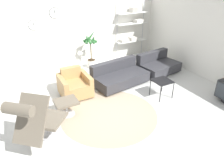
# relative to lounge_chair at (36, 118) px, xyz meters

# --- Properties ---
(ground_plane) EXTENTS (12.00, 12.00, 0.00)m
(ground_plane) POSITION_rel_lounge_chair_xyz_m (1.65, 0.53, -0.70)
(ground_plane) COLOR silver
(wall_back) EXTENTS (12.00, 0.09, 2.80)m
(wall_back) POSITION_rel_lounge_chair_xyz_m (1.65, 3.72, 0.70)
(wall_back) COLOR silver
(wall_back) RESTS_ON ground_plane
(wall_right) EXTENTS (0.06, 12.00, 2.80)m
(wall_right) POSITION_rel_lounge_chair_xyz_m (5.25, 0.53, 0.70)
(wall_right) COLOR silver
(wall_right) RESTS_ON ground_plane
(round_rug) EXTENTS (2.28, 2.28, 0.01)m
(round_rug) POSITION_rel_lounge_chair_xyz_m (1.64, 0.39, -0.70)
(round_rug) COLOR tan
(round_rug) RESTS_ON ground_plane
(lounge_chair) EXTENTS (1.17, 1.21, 1.23)m
(lounge_chair) POSITION_rel_lounge_chair_xyz_m (0.00, 0.00, 0.00)
(lounge_chair) COLOR #BCBCC1
(lounge_chair) RESTS_ON ground_plane
(ottoman) EXTENTS (0.52, 0.44, 0.37)m
(ottoman) POSITION_rel_lounge_chair_xyz_m (0.78, 0.86, -0.41)
(ottoman) COLOR #BCBCC1
(ottoman) RESTS_ON ground_plane
(armchair_red) EXTENTS (0.80, 0.81, 0.73)m
(armchair_red) POSITION_rel_lounge_chair_xyz_m (1.26, 1.62, -0.42)
(armchair_red) COLOR silver
(armchair_red) RESTS_ON ground_plane
(couch_low) EXTENTS (1.70, 1.07, 0.65)m
(couch_low) POSITION_rel_lounge_chair_xyz_m (2.66, 1.66, -0.47)
(couch_low) COLOR black
(couch_low) RESTS_ON ground_plane
(couch_second) EXTENTS (1.39, 1.03, 0.65)m
(couch_second) POSITION_rel_lounge_chair_xyz_m (4.20, 1.78, -0.47)
(couch_second) COLOR black
(couch_second) RESTS_ON ground_plane
(side_table) EXTENTS (0.46, 0.46, 0.48)m
(side_table) POSITION_rel_lounge_chair_xyz_m (3.26, 0.45, -0.27)
(side_table) COLOR black
(side_table) RESTS_ON ground_plane
(potted_plant) EXTENTS (0.46, 0.48, 1.29)m
(potted_plant) POSITION_rel_lounge_chair_xyz_m (2.43, 3.20, -0.13)
(potted_plant) COLOR silver
(potted_plant) RESTS_ON ground_plane
(shelf_unit) EXTENTS (1.22, 0.28, 2.09)m
(shelf_unit) POSITION_rel_lounge_chair_xyz_m (4.27, 3.51, 0.47)
(shelf_unit) COLOR #BCBCC1
(shelf_unit) RESTS_ON ground_plane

